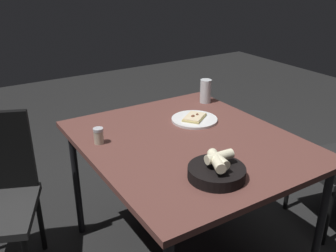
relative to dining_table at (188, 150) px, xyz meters
name	(u,v)px	position (x,y,z in m)	size (l,w,h in m)	color
dining_table	(188,150)	(0.00, 0.00, 0.00)	(1.17, 1.01, 0.75)	brown
pizza_plate	(194,119)	(-0.18, 0.17, 0.07)	(0.26, 0.26, 0.04)	white
bread_basket	(217,170)	(0.37, -0.11, 0.09)	(0.24, 0.24, 0.11)	black
beer_glass	(206,92)	(-0.40, 0.41, 0.12)	(0.07, 0.07, 0.15)	silver
pepper_shaker	(99,137)	(-0.20, -0.40, 0.09)	(0.05, 0.05, 0.08)	#BFB299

